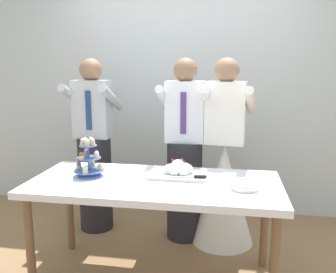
{
  "coord_description": "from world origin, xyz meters",
  "views": [
    {
      "loc": [
        0.51,
        -2.41,
        1.59
      ],
      "look_at": [
        0.07,
        0.15,
        1.07
      ],
      "focal_mm": 38.18,
      "sensor_mm": 36.0,
      "label": 1
    }
  ],
  "objects_px": {
    "cupcake_stand": "(89,160)",
    "person_bride": "(223,180)",
    "dessert_table": "(155,191)",
    "main_cake_tray": "(178,170)",
    "person_guest": "(94,155)",
    "person_groom": "(185,160)",
    "plate_stack": "(245,186)"
  },
  "relations": [
    {
      "from": "plate_stack",
      "to": "main_cake_tray",
      "type": "bearing_deg",
      "value": 154.96
    },
    {
      "from": "cupcake_stand",
      "to": "person_bride",
      "type": "distance_m",
      "value": 1.24
    },
    {
      "from": "plate_stack",
      "to": "person_bride",
      "type": "xyz_separation_m",
      "value": [
        -0.15,
        0.77,
        -0.21
      ]
    },
    {
      "from": "dessert_table",
      "to": "plate_stack",
      "type": "bearing_deg",
      "value": -6.43
    },
    {
      "from": "cupcake_stand",
      "to": "person_guest",
      "type": "height_order",
      "value": "person_guest"
    },
    {
      "from": "person_groom",
      "to": "person_guest",
      "type": "xyz_separation_m",
      "value": [
        -0.88,
        0.05,
        0.0
      ]
    },
    {
      "from": "cupcake_stand",
      "to": "plate_stack",
      "type": "xyz_separation_m",
      "value": [
        1.14,
        -0.1,
        -0.11
      ]
    },
    {
      "from": "plate_stack",
      "to": "person_bride",
      "type": "distance_m",
      "value": 0.81
    },
    {
      "from": "main_cake_tray",
      "to": "plate_stack",
      "type": "xyz_separation_m",
      "value": [
        0.48,
        -0.23,
        -0.02
      ]
    },
    {
      "from": "cupcake_stand",
      "to": "plate_stack",
      "type": "distance_m",
      "value": 1.15
    },
    {
      "from": "cupcake_stand",
      "to": "person_bride",
      "type": "height_order",
      "value": "person_bride"
    },
    {
      "from": "cupcake_stand",
      "to": "person_bride",
      "type": "relative_size",
      "value": 0.18
    },
    {
      "from": "person_bride",
      "to": "person_guest",
      "type": "height_order",
      "value": "same"
    },
    {
      "from": "cupcake_stand",
      "to": "plate_stack",
      "type": "relative_size",
      "value": 1.66
    },
    {
      "from": "cupcake_stand",
      "to": "person_guest",
      "type": "xyz_separation_m",
      "value": [
        -0.24,
        0.73,
        -0.16
      ]
    },
    {
      "from": "dessert_table",
      "to": "person_groom",
      "type": "relative_size",
      "value": 1.08
    },
    {
      "from": "dessert_table",
      "to": "plate_stack",
      "type": "xyz_separation_m",
      "value": [
        0.63,
        -0.07,
        0.1
      ]
    },
    {
      "from": "cupcake_stand",
      "to": "person_groom",
      "type": "distance_m",
      "value": 0.95
    },
    {
      "from": "dessert_table",
      "to": "person_bride",
      "type": "xyz_separation_m",
      "value": [
        0.49,
        0.69,
        -0.12
      ]
    },
    {
      "from": "cupcake_stand",
      "to": "person_groom",
      "type": "bearing_deg",
      "value": 46.86
    },
    {
      "from": "dessert_table",
      "to": "main_cake_tray",
      "type": "distance_m",
      "value": 0.24
    },
    {
      "from": "main_cake_tray",
      "to": "person_guest",
      "type": "height_order",
      "value": "person_guest"
    },
    {
      "from": "person_bride",
      "to": "person_guest",
      "type": "distance_m",
      "value": 1.25
    },
    {
      "from": "person_groom",
      "to": "person_guest",
      "type": "height_order",
      "value": "same"
    },
    {
      "from": "main_cake_tray",
      "to": "plate_stack",
      "type": "height_order",
      "value": "main_cake_tray"
    },
    {
      "from": "main_cake_tray",
      "to": "person_guest",
      "type": "bearing_deg",
      "value": 145.91
    },
    {
      "from": "person_bride",
      "to": "plate_stack",
      "type": "bearing_deg",
      "value": -79.13
    },
    {
      "from": "dessert_table",
      "to": "cupcake_stand",
      "type": "relative_size",
      "value": 5.9
    },
    {
      "from": "dessert_table",
      "to": "cupcake_stand",
      "type": "height_order",
      "value": "cupcake_stand"
    },
    {
      "from": "person_groom",
      "to": "person_guest",
      "type": "bearing_deg",
      "value": 176.72
    },
    {
      "from": "dessert_table",
      "to": "plate_stack",
      "type": "relative_size",
      "value": 9.8
    },
    {
      "from": "main_cake_tray",
      "to": "person_guest",
      "type": "distance_m",
      "value": 1.09
    }
  ]
}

